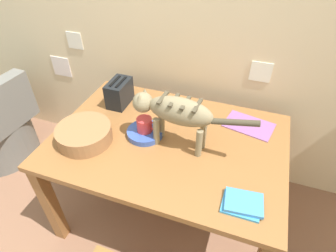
# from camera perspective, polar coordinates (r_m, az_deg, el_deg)

# --- Properties ---
(wall_rear) EXTENTS (4.63, 0.11, 2.50)m
(wall_rear) POSITION_cam_1_polar(r_m,az_deg,el_deg) (1.95, 3.59, 22.19)
(wall_rear) COLOR beige
(wall_rear) RESTS_ON ground_plane
(dining_table) EXTENTS (1.36, 0.95, 0.73)m
(dining_table) POSITION_cam_1_polar(r_m,az_deg,el_deg) (1.70, 0.00, -4.78)
(dining_table) COLOR brown
(dining_table) RESTS_ON ground_plane
(cat) EXTENTS (0.68, 0.15, 0.32)m
(cat) POSITION_cam_1_polar(r_m,az_deg,el_deg) (1.47, 1.47, 2.92)
(cat) COLOR #857757
(cat) RESTS_ON dining_table
(saucer_bowl) EXTENTS (0.21, 0.21, 0.04)m
(saucer_bowl) POSITION_cam_1_polar(r_m,az_deg,el_deg) (1.66, -4.77, -1.36)
(saucer_bowl) COLOR #3755AD
(saucer_bowl) RESTS_ON dining_table
(coffee_mug) EXTENTS (0.13, 0.09, 0.09)m
(coffee_mug) POSITION_cam_1_polar(r_m,az_deg,el_deg) (1.62, -4.78, 0.26)
(coffee_mug) COLOR #CF3639
(coffee_mug) RESTS_ON saucer_bowl
(magazine) EXTENTS (0.32, 0.25, 0.01)m
(magazine) POSITION_cam_1_polar(r_m,az_deg,el_deg) (1.81, 16.31, 0.17)
(magazine) COLOR #8B5695
(magazine) RESTS_ON dining_table
(book_stack) EXTENTS (0.19, 0.15, 0.03)m
(book_stack) POSITION_cam_1_polar(r_m,az_deg,el_deg) (1.37, 15.11, -15.17)
(book_stack) COLOR #3990CB
(book_stack) RESTS_ON dining_table
(wicker_basket) EXTENTS (0.32, 0.32, 0.10)m
(wicker_basket) POSITION_cam_1_polar(r_m,az_deg,el_deg) (1.67, -16.87, -1.57)
(wicker_basket) COLOR #95663F
(wicker_basket) RESTS_ON dining_table
(toaster) EXTENTS (0.12, 0.20, 0.18)m
(toaster) POSITION_cam_1_polar(r_m,az_deg,el_deg) (1.91, -9.98, 6.75)
(toaster) COLOR black
(toaster) RESTS_ON dining_table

